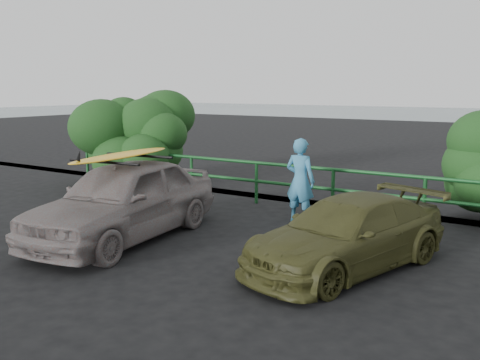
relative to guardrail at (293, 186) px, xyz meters
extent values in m
plane|color=black|center=(0.00, -5.00, -0.52)|extent=(80.00, 80.00, 0.00)
imported|color=slate|center=(-1.48, -4.00, 0.22)|extent=(2.25, 4.54, 1.49)
imported|color=#40401C|center=(2.66, -3.33, 0.04)|extent=(2.61, 4.11, 1.11)
imported|color=teal|center=(0.73, -1.11, 0.37)|extent=(0.66, 0.45, 1.78)
ellipsoid|color=yellow|center=(-1.48, -4.00, 1.06)|extent=(0.86, 2.74, 0.08)
camera|label=1|loc=(5.61, -11.01, 2.29)|focal=40.00mm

